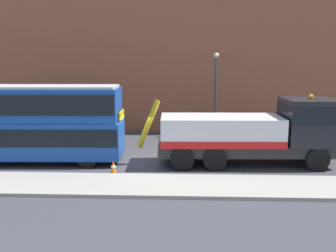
{
  "coord_description": "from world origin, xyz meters",
  "views": [
    {
      "loc": [
        2.22,
        -19.15,
        5.41
      ],
      "look_at": [
        1.47,
        -0.56,
        2.0
      ],
      "focal_mm": 39.21,
      "sensor_mm": 36.0,
      "label": 1
    }
  ],
  "objects_px": {
    "traffic_cone_near_bus": "(113,168)",
    "street_lamp": "(216,87)",
    "recovery_tow_truck": "(255,131)",
    "double_decker_bus": "(17,121)"
  },
  "relations": [
    {
      "from": "traffic_cone_near_bus",
      "to": "street_lamp",
      "type": "bearing_deg",
      "value": 58.59
    },
    {
      "from": "recovery_tow_truck",
      "to": "street_lamp",
      "type": "bearing_deg",
      "value": 100.0
    },
    {
      "from": "traffic_cone_near_bus",
      "to": "street_lamp",
      "type": "xyz_separation_m",
      "value": [
        5.53,
        9.05,
        3.13
      ]
    },
    {
      "from": "double_decker_bus",
      "to": "street_lamp",
      "type": "distance_m",
      "value": 13.08
    },
    {
      "from": "recovery_tow_truck",
      "to": "traffic_cone_near_bus",
      "type": "relative_size",
      "value": 14.14
    },
    {
      "from": "traffic_cone_near_bus",
      "to": "street_lamp",
      "type": "height_order",
      "value": "street_lamp"
    },
    {
      "from": "double_decker_bus",
      "to": "traffic_cone_near_bus",
      "type": "relative_size",
      "value": 15.43
    },
    {
      "from": "recovery_tow_truck",
      "to": "double_decker_bus",
      "type": "bearing_deg",
      "value": 178.28
    },
    {
      "from": "street_lamp",
      "to": "double_decker_bus",
      "type": "bearing_deg",
      "value": -147.41
    },
    {
      "from": "double_decker_bus",
      "to": "traffic_cone_near_bus",
      "type": "height_order",
      "value": "double_decker_bus"
    }
  ]
}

